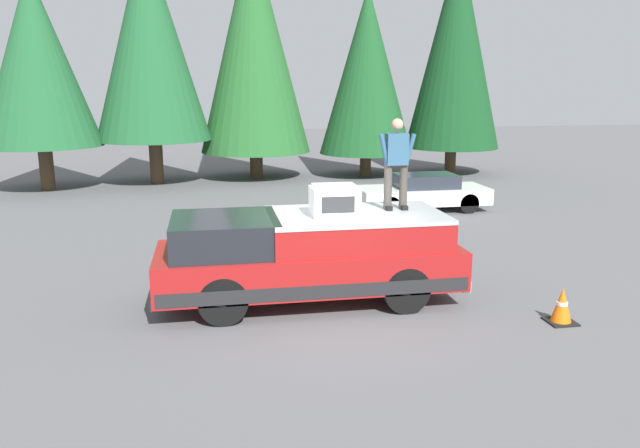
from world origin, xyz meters
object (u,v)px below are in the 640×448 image
Objects in this scene: pickup_truck at (309,256)px; person_on_truck_bed at (396,162)px; compressor_unit at (335,201)px; parked_car_white at (423,192)px; traffic_cone at (562,306)px.

person_on_truck_bed reaches higher than pickup_truck.
pickup_truck is 3.28× the size of person_on_truck_bed.
pickup_truck is 6.60× the size of compressor_unit.
pickup_truck is at bearing 96.72° from person_on_truck_bed.
pickup_truck is 1.35× the size of parked_car_white.
compressor_unit is 1.35× the size of traffic_cone.
person_on_truck_bed is 0.41× the size of parked_car_white.
compressor_unit is 4.28m from traffic_cone.
parked_car_white is at bearing -29.65° from compressor_unit.
parked_car_white is (7.92, -4.50, -1.35)m from compressor_unit.
compressor_unit is 0.20× the size of parked_car_white.
traffic_cone is at bearing -114.12° from pickup_truck.
parked_car_white is (7.74, -4.94, -0.29)m from pickup_truck.
person_on_truck_bed is at bearing -73.20° from compressor_unit.
pickup_truck reaches higher than traffic_cone.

